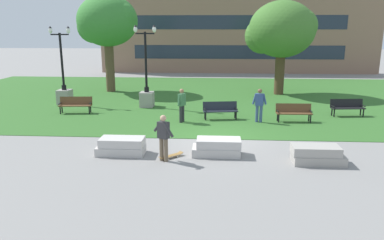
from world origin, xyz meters
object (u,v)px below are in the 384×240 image
(person_skateboarder, at_px, (163,135))
(person_bystander_far_lawn, at_px, (259,103))
(park_bench_far_left, at_px, (294,111))
(park_bench_far_right, at_px, (220,109))
(lamp_post_center, at_px, (147,91))
(park_bench_near_left, at_px, (76,104))
(person_bystander_near_lawn, at_px, (182,104))
(park_bench_near_right, at_px, (347,106))
(lamp_post_right, at_px, (64,89))
(concrete_block_right, at_px, (317,155))
(concrete_block_left, at_px, (217,147))
(concrete_block_center, at_px, (122,146))
(skateboard, at_px, (171,156))

(person_skateboarder, distance_m, person_bystander_far_lawn, 7.17)
(park_bench_far_left, relative_size, park_bench_far_right, 0.98)
(lamp_post_center, distance_m, person_bystander_far_lawn, 7.21)
(park_bench_near_left, bearing_deg, person_bystander_near_lawn, -15.74)
(park_bench_near_right, relative_size, lamp_post_center, 0.38)
(park_bench_far_right, bearing_deg, park_bench_far_left, -4.53)
(park_bench_far_left, bearing_deg, lamp_post_center, 158.93)
(person_skateboarder, xyz_separation_m, park_bench_near_right, (8.99, 7.65, -0.43))
(park_bench_near_left, relative_size, lamp_post_right, 0.39)
(lamp_post_center, distance_m, lamp_post_right, 5.31)
(concrete_block_right, relative_size, park_bench_near_left, 1.00)
(park_bench_far_left, height_order, lamp_post_right, lamp_post_right)
(concrete_block_left, bearing_deg, park_bench_near_left, 140.13)
(park_bench_near_left, relative_size, park_bench_near_right, 1.00)
(park_bench_near_left, relative_size, park_bench_far_right, 0.99)
(concrete_block_center, xyz_separation_m, person_bystander_near_lawn, (1.86, 5.01, 0.68))
(concrete_block_left, distance_m, park_bench_near_left, 10.34)
(concrete_block_center, relative_size, concrete_block_left, 0.99)
(concrete_block_center, height_order, person_skateboarder, person_skateboarder)
(lamp_post_center, bearing_deg, concrete_block_center, -86.08)
(park_bench_near_left, xyz_separation_m, park_bench_far_right, (8.10, -0.92, 0.00))
(person_skateboarder, xyz_separation_m, lamp_post_right, (-7.60, 9.80, 0.03))
(concrete_block_left, height_order, lamp_post_right, lamp_post_right)
(concrete_block_right, relative_size, skateboard, 2.11)
(park_bench_near_left, distance_m, park_bench_far_right, 8.15)
(concrete_block_left, height_order, person_skateboarder, person_skateboarder)
(concrete_block_left, distance_m, concrete_block_right, 3.60)
(concrete_block_left, bearing_deg, person_skateboarder, -158.21)
(person_skateboarder, height_order, lamp_post_center, lamp_post_center)
(concrete_block_right, xyz_separation_m, person_bystander_near_lawn, (-5.32, 5.54, 0.68))
(person_skateboarder, bearing_deg, concrete_block_right, 1.32)
(concrete_block_right, bearing_deg, concrete_block_center, 175.78)
(person_skateboarder, relative_size, park_bench_far_left, 0.94)
(park_bench_near_left, xyz_separation_m, lamp_post_center, (3.69, 1.92, 0.47))
(skateboard, xyz_separation_m, park_bench_far_right, (1.87, 6.14, 0.45))
(concrete_block_center, bearing_deg, skateboard, -9.32)
(concrete_block_center, bearing_deg, person_skateboarder, -20.93)
(park_bench_near_right, distance_m, person_bystander_far_lawn, 5.26)
(skateboard, relative_size, park_bench_near_left, 0.47)
(person_skateboarder, relative_size, park_bench_near_right, 0.93)
(person_skateboarder, distance_m, park_bench_near_right, 11.82)
(concrete_block_center, xyz_separation_m, skateboard, (1.94, -0.32, -0.22))
(lamp_post_right, bearing_deg, park_bench_far_right, -18.92)
(person_bystander_near_lawn, bearing_deg, person_skateboarder, -91.47)
(park_bench_far_right, distance_m, lamp_post_right, 10.26)
(person_bystander_near_lawn, bearing_deg, park_bench_far_right, 22.61)
(lamp_post_center, relative_size, lamp_post_right, 1.01)
(concrete_block_right, height_order, park_bench_near_right, park_bench_near_right)
(skateboard, bearing_deg, person_bystander_near_lawn, 90.81)
(concrete_block_left, relative_size, park_bench_near_right, 0.99)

